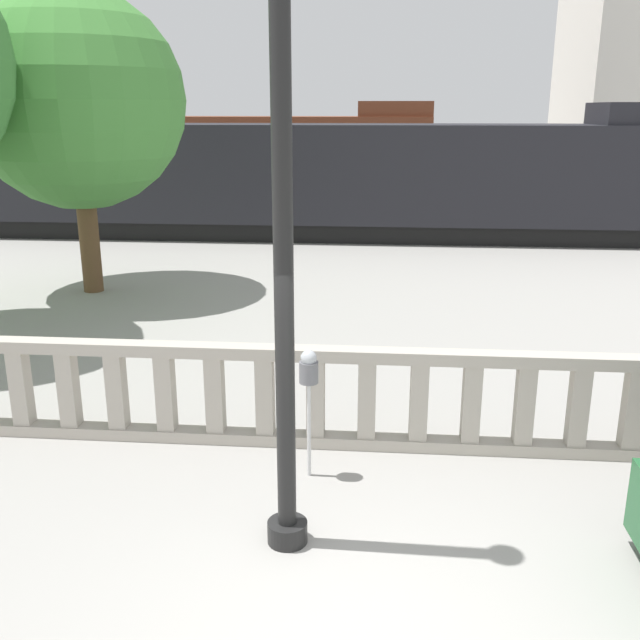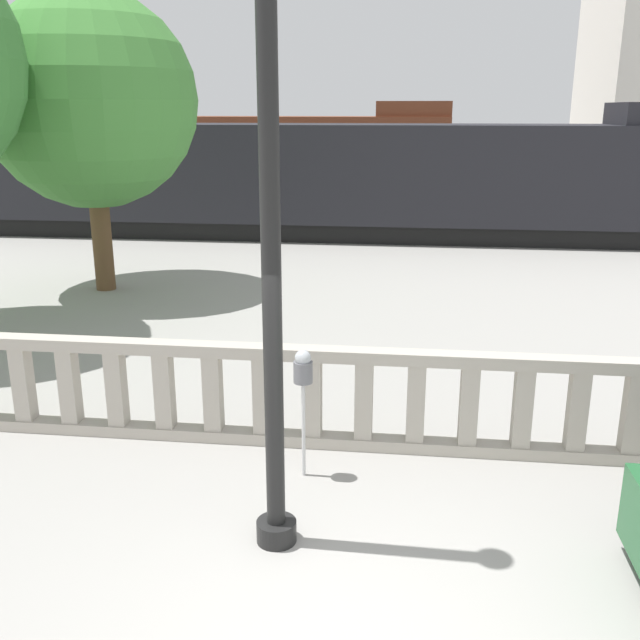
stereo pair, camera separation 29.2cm
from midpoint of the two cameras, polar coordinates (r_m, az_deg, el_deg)
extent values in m
cube|color=#ADA599|center=(8.38, 2.69, -9.68)|extent=(17.16, 0.24, 0.14)
cube|color=#ADA599|center=(7.97, 2.80, -2.84)|extent=(17.16, 0.24, 0.14)
cube|color=#ADA599|center=(9.26, -23.65, -4.95)|extent=(0.20, 0.20, 0.92)
cube|color=#ADA599|center=(9.00, -20.36, -5.19)|extent=(0.20, 0.20, 0.92)
cube|color=#ADA599|center=(8.76, -16.87, -5.42)|extent=(0.20, 0.20, 0.92)
cube|color=#ADA599|center=(8.57, -13.21, -5.65)|extent=(0.20, 0.20, 0.92)
cube|color=#ADA599|center=(8.41, -9.39, -5.86)|extent=(0.20, 0.20, 0.92)
cube|color=#ADA599|center=(8.28, -5.43, -6.05)|extent=(0.20, 0.20, 0.92)
cube|color=#ADA599|center=(8.20, -1.37, -6.21)|extent=(0.20, 0.20, 0.92)
cube|color=#ADA599|center=(8.16, 2.75, -6.35)|extent=(0.20, 0.20, 0.92)
cube|color=#ADA599|center=(8.16, 6.89, -6.45)|extent=(0.20, 0.20, 0.92)
cube|color=#ADA599|center=(8.21, 11.01, -6.52)|extent=(0.20, 0.20, 0.92)
cube|color=#ADA599|center=(8.29, 15.06, -6.55)|extent=(0.20, 0.20, 0.92)
cube|color=#ADA599|center=(8.42, 19.02, -6.56)|extent=(0.20, 0.20, 0.92)
cube|color=#ADA599|center=(8.58, 22.84, -6.53)|extent=(0.20, 0.20, 0.92)
cylinder|color=black|center=(6.74, -3.91, -16.54)|extent=(0.36, 0.36, 0.20)
cylinder|color=black|center=(5.75, -4.41, 5.32)|extent=(0.17, 0.17, 4.92)
cylinder|color=silver|center=(7.58, -2.00, -8.77)|extent=(0.04, 0.04, 1.06)
cylinder|color=slate|center=(7.33, -2.05, -4.21)|extent=(0.20, 0.20, 0.23)
sphere|color=#B2B7BC|center=(7.27, -2.06, -3.06)|extent=(0.17, 0.17, 0.17)
cube|color=black|center=(21.92, -2.06, 7.39)|extent=(22.45, 2.19, 0.55)
cube|color=black|center=(21.72, -2.10, 11.73)|extent=(22.91, 2.73, 2.78)
cube|color=black|center=(31.74, -10.02, 10.01)|extent=(19.39, 2.26, 0.55)
cube|color=brown|center=(31.59, -10.18, 13.11)|extent=(19.78, 2.83, 2.89)
cube|color=brown|center=(30.47, 5.76, 16.46)|extent=(2.97, 2.54, 0.60)
cylinder|color=brown|center=(15.92, -18.48, 6.25)|extent=(0.41, 0.41, 2.30)
sphere|color=#428438|center=(15.70, -19.44, 16.25)|extent=(4.33, 4.33, 4.33)
camera|label=1|loc=(0.15, -90.94, -0.28)|focal=40.00mm
camera|label=2|loc=(0.15, 89.06, 0.28)|focal=40.00mm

